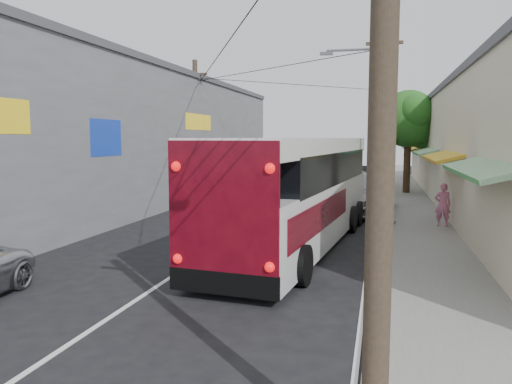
% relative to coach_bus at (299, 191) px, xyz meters
% --- Properties ---
extents(ground, '(120.00, 120.00, 0.00)m').
position_rel_coach_bus_xyz_m(ground, '(-2.59, -9.10, -1.86)').
color(ground, black).
rests_on(ground, ground).
extents(sidewalk, '(3.00, 80.00, 0.12)m').
position_rel_coach_bus_xyz_m(sidewalk, '(3.91, 10.90, -1.80)').
color(sidewalk, slate).
rests_on(sidewalk, ground).
extents(building_right, '(7.09, 40.00, 6.25)m').
position_rel_coach_bus_xyz_m(building_right, '(8.40, 12.90, 1.29)').
color(building_right, beige).
rests_on(building_right, ground).
extents(building_left, '(7.20, 36.00, 7.25)m').
position_rel_coach_bus_xyz_m(building_left, '(-11.08, 8.89, 1.80)').
color(building_left, gray).
rests_on(building_left, ground).
extents(utility_poles, '(11.80, 45.28, 8.00)m').
position_rel_coach_bus_xyz_m(utility_poles, '(0.54, 11.22, 2.27)').
color(utility_poles, '#473828').
rests_on(utility_poles, ground).
extents(street_tree, '(4.40, 4.00, 6.60)m').
position_rel_coach_bus_xyz_m(street_tree, '(4.29, 16.91, 2.82)').
color(street_tree, '#3F2B19').
rests_on(street_tree, ground).
extents(coach_bus, '(3.86, 12.63, 3.59)m').
position_rel_coach_bus_xyz_m(coach_bus, '(0.00, 0.00, 0.00)').
color(coach_bus, white).
rests_on(coach_bus, ground).
extents(parked_suv, '(3.17, 6.60, 1.86)m').
position_rel_coach_bus_xyz_m(parked_suv, '(1.78, 8.35, -0.93)').
color(parked_suv, '#97979E').
rests_on(parked_suv, ground).
extents(parked_car_mid, '(2.19, 4.61, 1.52)m').
position_rel_coach_bus_xyz_m(parked_car_mid, '(2.01, 15.50, -1.10)').
color(parked_car_mid, '#232327').
rests_on(parked_car_mid, ground).
extents(parked_car_far, '(1.95, 4.64, 1.49)m').
position_rel_coach_bus_xyz_m(parked_car_far, '(2.01, 22.15, -1.11)').
color(parked_car_far, black).
rests_on(parked_car_far, ground).
extents(pedestrian_near, '(0.64, 0.43, 1.71)m').
position_rel_coach_bus_xyz_m(pedestrian_near, '(5.01, 4.43, -0.88)').
color(pedestrian_near, '#CA6B8F').
rests_on(pedestrian_near, sidewalk).
extents(pedestrian_far, '(0.77, 0.60, 1.55)m').
position_rel_coach_bus_xyz_m(pedestrian_far, '(2.89, 4.69, -0.96)').
color(pedestrian_far, '#9AB3E0').
rests_on(pedestrian_far, sidewalk).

